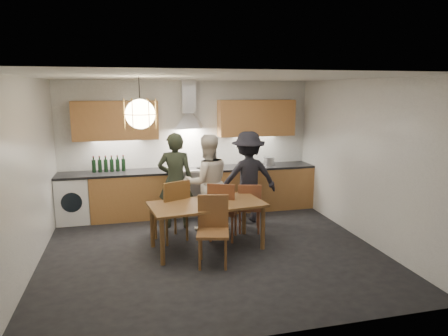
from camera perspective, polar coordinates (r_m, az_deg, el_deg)
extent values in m
plane|color=black|center=(6.26, -1.74, -11.68)|extent=(5.00, 5.00, 0.00)
cube|color=white|center=(8.06, -5.15, 3.08)|extent=(5.00, 0.02, 2.60)
cube|color=white|center=(3.77, 5.38, -6.31)|extent=(5.00, 0.02, 2.60)
cube|color=white|center=(5.90, -26.31, -1.03)|extent=(0.02, 4.50, 2.60)
cube|color=white|center=(6.84, 19.15, 1.05)|extent=(0.02, 4.50, 2.60)
cube|color=silver|center=(5.77, -1.89, 12.87)|extent=(5.00, 4.50, 0.02)
cube|color=#BD8449|center=(7.85, -13.23, -3.88)|extent=(1.45, 0.60, 0.86)
cube|color=#BD8449|center=(8.29, 5.42, -2.83)|extent=(2.05, 0.60, 0.86)
cube|color=white|center=(7.91, -20.68, -4.23)|extent=(0.58, 0.58, 0.85)
cube|color=black|center=(7.75, -15.59, -0.77)|extent=(2.05, 0.62, 0.04)
cube|color=black|center=(8.19, 5.47, 0.23)|extent=(2.05, 0.62, 0.04)
cube|color=silver|center=(7.95, -4.71, -3.66)|extent=(0.90, 0.60, 0.80)
cube|color=black|center=(7.68, -4.37, -4.33)|extent=(0.78, 0.02, 0.42)
cube|color=slate|center=(7.85, -4.76, -0.55)|extent=(0.90, 0.60, 0.08)
cube|color=silver|center=(7.58, -4.46, -0.49)|extent=(0.90, 0.08, 0.04)
cube|color=tan|center=(7.74, -15.21, 6.57)|extent=(1.55, 0.35, 0.72)
cube|color=tan|center=(8.15, 4.64, 7.14)|extent=(1.55, 0.35, 0.72)
cube|color=silver|center=(7.85, -5.13, 10.12)|extent=(0.26, 0.22, 0.62)
cylinder|color=black|center=(5.54, -11.98, 10.13)|extent=(0.01, 0.01, 0.50)
sphere|color=#FFE0A5|center=(5.55, -11.88, 7.55)|extent=(0.40, 0.40, 0.40)
torus|color=gold|center=(5.55, -11.88, 7.55)|extent=(0.43, 0.43, 0.01)
cube|color=brown|center=(6.12, -2.44, -5.20)|extent=(1.81, 1.07, 0.04)
cylinder|color=brown|center=(5.71, -8.80, -10.37)|extent=(0.07, 0.07, 0.69)
cylinder|color=brown|center=(6.36, -10.20, -8.14)|extent=(0.07, 0.07, 0.69)
cylinder|color=brown|center=(6.21, 5.57, -8.51)|extent=(0.07, 0.07, 0.69)
cylinder|color=brown|center=(6.81, 2.89, -6.67)|extent=(0.07, 0.07, 0.69)
cube|color=brown|center=(6.56, -7.61, -6.09)|extent=(0.61, 0.61, 0.04)
cube|color=brown|center=(6.31, -6.72, -4.17)|extent=(0.44, 0.22, 0.50)
cylinder|color=brown|center=(6.88, -6.98, -7.50)|extent=(0.04, 0.04, 0.47)
cylinder|color=brown|center=(6.58, -5.30, -8.36)|extent=(0.04, 0.04, 0.47)
cylinder|color=brown|center=(6.71, -9.75, -8.07)|extent=(0.04, 0.04, 0.47)
cylinder|color=brown|center=(6.40, -8.17, -8.99)|extent=(0.04, 0.04, 0.47)
cube|color=brown|center=(6.56, -0.11, -6.19)|extent=(0.58, 0.58, 0.04)
cube|color=brown|center=(6.30, -0.44, -4.45)|extent=(0.42, 0.22, 0.48)
cylinder|color=brown|center=(6.78, 1.66, -7.81)|extent=(0.04, 0.04, 0.45)
cylinder|color=brown|center=(6.45, 1.17, -8.82)|extent=(0.04, 0.04, 0.45)
cylinder|color=brown|center=(6.84, -1.31, -7.63)|extent=(0.04, 0.04, 0.45)
cylinder|color=brown|center=(6.51, -1.95, -8.62)|extent=(0.04, 0.04, 0.45)
cube|color=brown|center=(6.93, 3.61, -5.69)|extent=(0.48, 0.48, 0.04)
cube|color=brown|center=(6.70, 3.68, -4.22)|extent=(0.39, 0.14, 0.43)
cylinder|color=brown|center=(7.16, 4.83, -7.00)|extent=(0.03, 0.03, 0.40)
cylinder|color=brown|center=(6.86, 4.97, -7.83)|extent=(0.03, 0.03, 0.40)
cylinder|color=brown|center=(7.15, 2.27, -7.00)|extent=(0.03, 0.03, 0.40)
cylinder|color=brown|center=(6.85, 2.29, -7.82)|extent=(0.03, 0.03, 0.40)
cube|color=brown|center=(5.61, -1.60, -9.29)|extent=(0.53, 0.53, 0.04)
cube|color=brown|center=(5.71, -1.56, -6.16)|extent=(0.43, 0.14, 0.48)
cylinder|color=brown|center=(5.54, -3.50, -12.29)|extent=(0.04, 0.04, 0.45)
cylinder|color=brown|center=(5.87, -3.30, -10.91)|extent=(0.04, 0.04, 0.45)
cylinder|color=brown|center=(5.53, 0.24, -12.30)|extent=(0.04, 0.04, 0.45)
cylinder|color=brown|center=(5.86, 0.22, -10.93)|extent=(0.04, 0.04, 0.45)
imported|color=black|center=(7.07, -6.95, -1.80)|extent=(0.70, 0.54, 1.70)
imported|color=beige|center=(6.91, -2.40, -2.12)|extent=(0.86, 0.70, 1.68)
imported|color=black|center=(7.36, 3.45, -1.29)|extent=(1.09, 0.64, 1.68)
imported|color=silver|center=(7.96, 2.89, 0.35)|extent=(0.38, 0.38, 0.07)
cylinder|color=silver|center=(8.23, 6.42, 0.96)|extent=(0.27, 0.27, 0.16)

